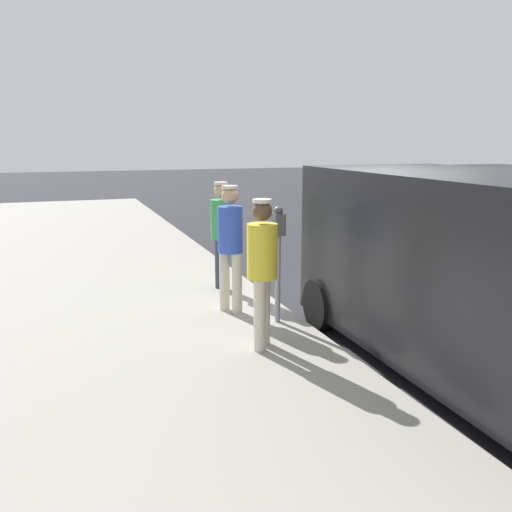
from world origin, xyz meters
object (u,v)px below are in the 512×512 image
at_px(parking_meter_near, 278,244).
at_px(pedestrian_in_blue, 230,240).
at_px(pedestrian_in_green, 222,229).
at_px(parked_van, 494,274).
at_px(pedestrian_in_yellow, 262,264).

xyz_separation_m(parking_meter_near, pedestrian_in_blue, (0.45, -0.63, -0.03)).
distance_m(parking_meter_near, pedestrian_in_green, 1.79).
relative_size(parking_meter_near, pedestrian_in_green, 0.89).
bearing_deg(pedestrian_in_green, parking_meter_near, 97.59).
bearing_deg(parked_van, pedestrian_in_green, -65.98).
bearing_deg(pedestrian_in_yellow, pedestrian_in_blue, -92.68).
xyz_separation_m(parking_meter_near, pedestrian_in_green, (0.24, -1.77, -0.05)).
bearing_deg(pedestrian_in_green, parked_van, 114.02).
distance_m(pedestrian_in_yellow, parked_van, 2.41).
xyz_separation_m(parking_meter_near, pedestrian_in_yellow, (0.51, 0.80, -0.05)).
bearing_deg(pedestrian_in_blue, parking_meter_near, 125.33).
bearing_deg(parking_meter_near, parked_van, 125.20).
height_order(pedestrian_in_green, pedestrian_in_blue, pedestrian_in_blue).
height_order(parking_meter_near, pedestrian_in_yellow, pedestrian_in_yellow).
bearing_deg(pedestrian_in_yellow, pedestrian_in_green, -96.16).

